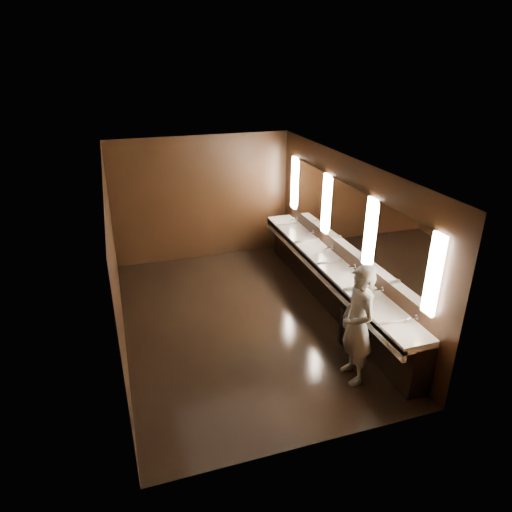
# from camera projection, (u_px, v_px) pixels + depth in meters

# --- Properties ---
(floor) EXTENTS (6.00, 6.00, 0.00)m
(floor) POSITION_uv_depth(u_px,v_px,m) (240.00, 320.00, 8.19)
(floor) COLOR black
(floor) RESTS_ON ground
(ceiling) EXTENTS (4.00, 6.00, 0.02)m
(ceiling) POSITION_uv_depth(u_px,v_px,m) (237.00, 166.00, 7.04)
(ceiling) COLOR #2D2D2B
(ceiling) RESTS_ON wall_back
(wall_back) EXTENTS (4.00, 0.02, 2.80)m
(wall_back) POSITION_uv_depth(u_px,v_px,m) (202.00, 199.00, 10.22)
(wall_back) COLOR black
(wall_back) RESTS_ON floor
(wall_front) EXTENTS (4.00, 0.02, 2.80)m
(wall_front) POSITION_uv_depth(u_px,v_px,m) (313.00, 351.00, 5.01)
(wall_front) COLOR black
(wall_front) RESTS_ON floor
(wall_left) EXTENTS (0.02, 6.00, 2.80)m
(wall_left) POSITION_uv_depth(u_px,v_px,m) (115.00, 264.00, 7.06)
(wall_left) COLOR black
(wall_left) RESTS_ON floor
(wall_right) EXTENTS (0.02, 6.00, 2.80)m
(wall_right) POSITION_uv_depth(u_px,v_px,m) (346.00, 235.00, 8.18)
(wall_right) COLOR black
(wall_right) RESTS_ON floor
(sink_counter) EXTENTS (0.55, 5.40, 1.01)m
(sink_counter) POSITION_uv_depth(u_px,v_px,m) (332.00, 282.00, 8.49)
(sink_counter) COLOR black
(sink_counter) RESTS_ON floor
(mirror_band) EXTENTS (0.06, 5.03, 1.15)m
(mirror_band) POSITION_uv_depth(u_px,v_px,m) (347.00, 217.00, 8.03)
(mirror_band) COLOR #FFE6C6
(mirror_band) RESTS_ON wall_right
(person) EXTENTS (0.46, 0.68, 1.81)m
(person) POSITION_uv_depth(u_px,v_px,m) (357.00, 325.00, 6.40)
(person) COLOR #8AAACE
(person) RESTS_ON floor
(trash_bin) EXTENTS (0.47, 0.47, 0.62)m
(trash_bin) POSITION_uv_depth(u_px,v_px,m) (352.00, 325.00, 7.47)
(trash_bin) COLOR black
(trash_bin) RESTS_ON floor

